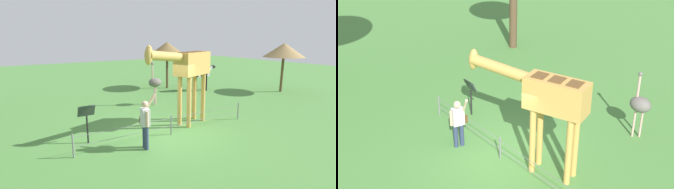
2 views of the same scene
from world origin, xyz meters
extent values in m
plane|color=#4C843D|center=(0.00, 0.00, 0.00)|extent=(60.00, 60.00, 0.00)
cylinder|color=gold|center=(-1.05, -0.11, 1.02)|extent=(0.18, 0.18, 2.04)
cylinder|color=gold|center=(-0.90, -0.53, 1.02)|extent=(0.18, 0.18, 2.04)
cylinder|color=gold|center=(-2.08, -0.48, 1.02)|extent=(0.18, 0.18, 2.04)
cylinder|color=gold|center=(-1.94, -0.90, 1.02)|extent=(0.18, 0.18, 2.04)
cube|color=gold|center=(-1.49, -0.50, 2.49)|extent=(1.84, 1.23, 0.90)
cube|color=brown|center=(-1.02, -0.34, 2.95)|extent=(0.49, 0.54, 0.02)
cube|color=brown|center=(-1.49, -0.50, 2.95)|extent=(0.49, 0.54, 0.02)
cube|color=brown|center=(-1.96, -0.67, 2.95)|extent=(0.49, 0.54, 0.02)
cylinder|color=gold|center=(0.03, 0.04, 2.86)|extent=(2.06, 1.00, 0.52)
ellipsoid|color=gold|center=(0.99, 0.39, 2.96)|extent=(0.41, 0.36, 0.66)
cylinder|color=brown|center=(0.99, 0.45, 3.14)|extent=(0.05, 0.05, 0.14)
cylinder|color=brown|center=(0.99, 0.33, 3.14)|extent=(0.05, 0.05, 0.14)
cylinder|color=navy|center=(1.35, 0.69, 0.39)|extent=(0.14, 0.14, 0.78)
cylinder|color=navy|center=(1.39, 0.88, 0.39)|extent=(0.14, 0.14, 0.78)
cube|color=silver|center=(1.37, 0.79, 1.06)|extent=(0.31, 0.40, 0.55)
sphere|color=#D8AD8C|center=(1.37, 0.79, 1.47)|extent=(0.22, 0.22, 0.22)
cylinder|color=#D8AD8C|center=(1.10, 0.68, 1.52)|extent=(0.36, 0.15, 0.51)
cylinder|color=#D8AD8C|center=(1.41, 1.00, 1.05)|extent=(0.08, 0.08, 0.50)
cube|color=brown|center=(1.37, 0.56, 0.88)|extent=(0.16, 0.22, 0.24)
cylinder|color=black|center=(-6.58, -5.69, 0.47)|extent=(0.12, 0.12, 0.95)
cylinder|color=black|center=(-6.54, -5.39, 0.47)|extent=(0.12, 0.12, 0.95)
cylinder|color=black|center=(-5.78, -5.79, 0.47)|extent=(0.12, 0.12, 0.95)
cylinder|color=black|center=(-5.74, -5.50, 0.47)|extent=(0.12, 0.12, 0.95)
cube|color=silver|center=(-5.65, -5.66, 1.25)|extent=(0.23, 0.46, 0.60)
cube|color=black|center=(-5.82, -5.64, 1.25)|extent=(0.23, 0.46, 0.60)
cube|color=silver|center=(-5.99, -5.61, 1.25)|extent=(0.23, 0.46, 0.60)
cube|color=black|center=(-6.16, -5.59, 1.25)|extent=(0.23, 0.46, 0.60)
cube|color=silver|center=(-6.33, -5.57, 1.25)|extent=(0.23, 0.46, 0.60)
cube|color=black|center=(-6.50, -5.54, 1.25)|extent=(0.23, 0.46, 0.60)
cube|color=silver|center=(-6.67, -5.52, 1.25)|extent=(0.23, 0.46, 0.60)
cylinder|color=silver|center=(-6.90, -5.49, 1.40)|extent=(0.47, 0.26, 0.47)
ellipsoid|color=black|center=(-7.15, -5.46, 1.55)|extent=(0.42, 0.23, 0.22)
cylinder|color=#CC9E93|center=(-1.71, -3.94, 0.45)|extent=(0.07, 0.07, 0.90)
cylinder|color=#CC9E93|center=(-1.87, -4.10, 0.45)|extent=(0.07, 0.07, 0.90)
ellipsoid|color=#66605B|center=(-1.79, -4.02, 1.18)|extent=(0.70, 0.56, 0.49)
cylinder|color=#CC9E93|center=(-1.64, -4.02, 1.73)|extent=(0.08, 0.08, 0.80)
sphere|color=#66605B|center=(-1.64, -4.02, 2.18)|extent=(0.14, 0.14, 0.14)
cylinder|color=brown|center=(-10.41, -2.45, 1.13)|extent=(0.16, 0.16, 2.26)
cone|color=#997A4C|center=(-10.41, -2.45, 2.70)|extent=(2.56, 2.56, 0.88)
cylinder|color=brown|center=(-4.82, -7.56, 1.14)|extent=(0.16, 0.16, 2.28)
cone|color=brown|center=(-4.82, -7.56, 2.73)|extent=(2.61, 2.61, 0.90)
cylinder|color=black|center=(2.80, -0.68, 0.47)|extent=(0.06, 0.06, 0.95)
cube|color=#333D38|center=(2.80, -0.68, 1.13)|extent=(0.56, 0.21, 0.38)
cylinder|color=slate|center=(-3.50, 0.22, 0.38)|extent=(0.05, 0.05, 0.75)
cylinder|color=slate|center=(0.00, 0.22, 0.38)|extent=(0.05, 0.05, 0.75)
cylinder|color=slate|center=(3.50, 0.22, 0.38)|extent=(0.05, 0.05, 0.75)
cube|color=slate|center=(0.00, 0.22, 0.64)|extent=(7.00, 0.01, 0.01)
cube|color=slate|center=(0.00, 0.22, 0.34)|extent=(7.00, 0.01, 0.01)
camera|label=1|loc=(5.16, 7.96, 3.55)|focal=28.56mm
camera|label=2|loc=(-8.80, 7.08, 7.75)|focal=47.67mm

